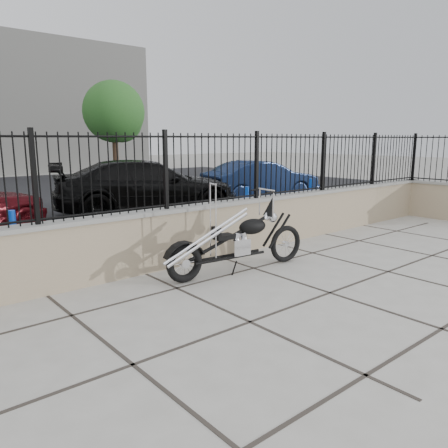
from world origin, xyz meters
name	(u,v)px	position (x,y,z in m)	size (l,w,h in m)	color
ground_plane	(330,293)	(0.00, 0.00, 0.00)	(90.00, 90.00, 0.00)	#99968E
parking_lot	(37,198)	(0.00, 12.50, 0.00)	(30.00, 30.00, 0.00)	black
retaining_wall	(215,230)	(0.00, 2.50, 0.48)	(14.00, 0.36, 0.96)	gray
iron_fence	(215,169)	(0.00, 2.50, 1.56)	(14.00, 0.08, 1.20)	black
chopper_motorcycle	(236,227)	(-0.35, 1.54, 0.73)	(2.43, 0.43, 1.46)	black
car_black	(148,187)	(1.46, 7.32, 0.74)	(2.08, 5.12, 1.49)	black
car_blue	(261,180)	(5.83, 7.22, 0.67)	(1.41, 4.05, 1.33)	#111E40
bollard_a	(14,238)	(-2.90, 4.18, 0.46)	(0.11, 0.11, 0.92)	blue
bollard_b	(246,206)	(2.33, 4.19, 0.47)	(0.11, 0.11, 0.94)	#0C33BE
bollard_c	(310,193)	(5.66, 4.94, 0.45)	(0.11, 0.11, 0.89)	#0B5FAE
tree_right	(114,109)	(5.04, 16.50, 3.46)	(2.93, 2.93, 4.94)	#382619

